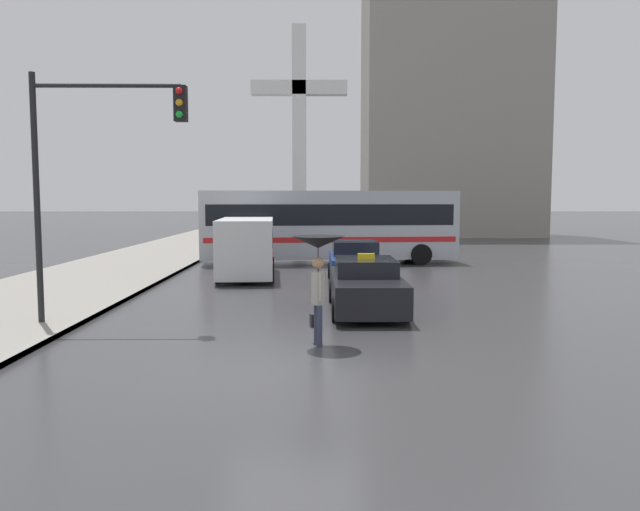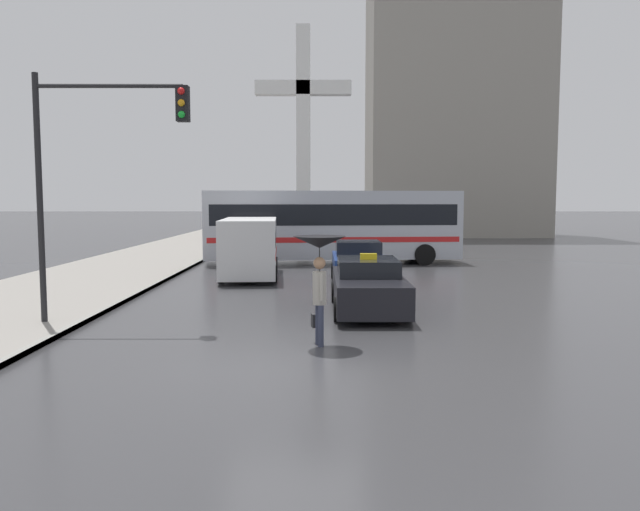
% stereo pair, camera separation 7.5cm
% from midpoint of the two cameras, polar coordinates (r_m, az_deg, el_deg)
% --- Properties ---
extents(ground_plane, '(300.00, 300.00, 0.00)m').
position_cam_midpoint_polar(ground_plane, '(11.37, -2.60, -10.00)').
color(ground_plane, '#38383A').
extents(taxi, '(1.91, 4.75, 1.54)m').
position_cam_midpoint_polar(taxi, '(16.74, 4.09, -2.83)').
color(taxi, black).
rests_on(taxi, ground_plane).
extents(sedan_red, '(1.91, 4.07, 1.48)m').
position_cam_midpoint_polar(sedan_red, '(22.45, 3.15, -0.72)').
color(sedan_red, navy).
rests_on(sedan_red, ground_plane).
extents(ambulance_van, '(2.35, 5.54, 2.24)m').
position_cam_midpoint_polar(ambulance_van, '(24.01, -6.83, 0.98)').
color(ambulance_van, silver).
rests_on(ambulance_van, ground_plane).
extents(city_bus, '(11.90, 3.50, 3.37)m').
position_cam_midpoint_polar(city_bus, '(29.08, 0.73, 2.96)').
color(city_bus, '#B2B7C1').
rests_on(city_bus, ground_plane).
extents(pedestrian_with_umbrella, '(1.07, 1.07, 2.24)m').
position_cam_midpoint_polar(pedestrian_with_umbrella, '(12.56, -0.35, -0.08)').
color(pedestrian_with_umbrella, '#2D3347').
rests_on(pedestrian_with_umbrella, ground_plane).
extents(traffic_light, '(3.55, 0.38, 5.84)m').
position_cam_midpoint_polar(traffic_light, '(15.31, -20.00, 8.88)').
color(traffic_light, black).
rests_on(traffic_light, ground_plane).
extents(building_tower_near, '(14.09, 8.69, 28.66)m').
position_cam_midpoint_polar(building_tower_near, '(54.75, 11.80, 16.99)').
color(building_tower_near, gray).
rests_on(building_tower_near, ground_plane).
extents(monument_cross, '(6.24, 0.90, 14.18)m').
position_cam_midpoint_polar(monument_cross, '(41.64, -1.96, 12.11)').
color(monument_cross, white).
rests_on(monument_cross, ground_plane).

